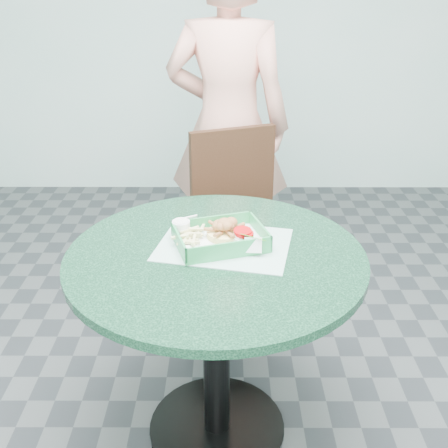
{
  "coord_description": "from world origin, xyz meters",
  "views": [
    {
      "loc": [
        0.03,
        -1.47,
        1.58
      ],
      "look_at": [
        0.03,
        0.1,
        0.82
      ],
      "focal_mm": 42.0,
      "sensor_mm": 36.0,
      "label": 1
    }
  ],
  "objects_px": {
    "cafe_table": "(216,302)",
    "crab_sandwich": "(227,234)",
    "diner_person": "(228,100)",
    "food_basket": "(220,246)",
    "sauce_ramekin": "(188,225)",
    "dining_chair": "(233,216)"
  },
  "relations": [
    {
      "from": "dining_chair",
      "to": "food_basket",
      "type": "xyz_separation_m",
      "value": [
        -0.05,
        -0.74,
        0.23
      ]
    },
    {
      "from": "crab_sandwich",
      "to": "food_basket",
      "type": "bearing_deg",
      "value": -132.74
    },
    {
      "from": "food_basket",
      "to": "cafe_table",
      "type": "bearing_deg",
      "value": -105.81
    },
    {
      "from": "cafe_table",
      "to": "diner_person",
      "type": "height_order",
      "value": "diner_person"
    },
    {
      "from": "cafe_table",
      "to": "diner_person",
      "type": "distance_m",
      "value": 1.22
    },
    {
      "from": "food_basket",
      "to": "crab_sandwich",
      "type": "xyz_separation_m",
      "value": [
        0.02,
        0.02,
        0.03
      ]
    },
    {
      "from": "diner_person",
      "to": "food_basket",
      "type": "distance_m",
      "value": 1.12
    },
    {
      "from": "sauce_ramekin",
      "to": "cafe_table",
      "type": "bearing_deg",
      "value": -54.43
    },
    {
      "from": "cafe_table",
      "to": "food_basket",
      "type": "relative_size",
      "value": 3.39
    },
    {
      "from": "cafe_table",
      "to": "dining_chair",
      "type": "relative_size",
      "value": 1.04
    },
    {
      "from": "diner_person",
      "to": "food_basket",
      "type": "relative_size",
      "value": 7.09
    },
    {
      "from": "diner_person",
      "to": "crab_sandwich",
      "type": "bearing_deg",
      "value": 99.44
    },
    {
      "from": "cafe_table",
      "to": "sauce_ramekin",
      "type": "height_order",
      "value": "sauce_ramekin"
    },
    {
      "from": "cafe_table",
      "to": "diner_person",
      "type": "relative_size",
      "value": 0.48
    },
    {
      "from": "dining_chair",
      "to": "sauce_ramekin",
      "type": "relative_size",
      "value": 15.44
    },
    {
      "from": "diner_person",
      "to": "dining_chair",
      "type": "bearing_deg",
      "value": 103.41
    },
    {
      "from": "dining_chair",
      "to": "food_basket",
      "type": "height_order",
      "value": "dining_chair"
    },
    {
      "from": "dining_chair",
      "to": "sauce_ramekin",
      "type": "height_order",
      "value": "dining_chair"
    },
    {
      "from": "food_basket",
      "to": "crab_sandwich",
      "type": "distance_m",
      "value": 0.05
    },
    {
      "from": "cafe_table",
      "to": "crab_sandwich",
      "type": "height_order",
      "value": "crab_sandwich"
    },
    {
      "from": "cafe_table",
      "to": "diner_person",
      "type": "xyz_separation_m",
      "value": [
        0.04,
        1.14,
        0.43
      ]
    },
    {
      "from": "crab_sandwich",
      "to": "sauce_ramekin",
      "type": "bearing_deg",
      "value": 155.62
    }
  ]
}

